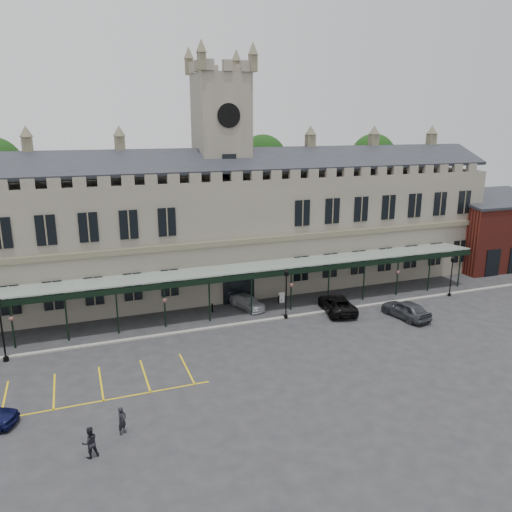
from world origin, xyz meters
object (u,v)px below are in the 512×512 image
object	(u,v)px
sign_board	(282,298)
person_a	(122,421)
traffic_cone	(399,312)
lamp_post_left	(1,323)
lamp_post_mid	(286,289)
lamp_post_right	(452,272)
clock_tower	(222,165)
car_taxi	(247,302)
person_b	(90,442)
station_building	(223,229)
car_right_a	(406,309)
car_van	(337,304)

from	to	relation	value
sign_board	person_a	size ratio (longest dim) A/B	0.65
traffic_cone	sign_board	world-z (taller)	sign_board
lamp_post_left	person_a	bearing A→B (deg)	-59.67
lamp_post_mid	lamp_post_right	size ratio (longest dim) A/B	1.11
clock_tower	person_a	bearing A→B (deg)	-119.38
car_taxi	person_b	world-z (taller)	person_b
lamp_post_right	sign_board	distance (m)	17.71
clock_tower	lamp_post_mid	distance (m)	15.02
person_a	traffic_cone	bearing A→B (deg)	-23.47
station_building	lamp_post_mid	distance (m)	11.46
lamp_post_left	car_right_a	world-z (taller)	lamp_post_left
sign_board	person_b	world-z (taller)	person_b
lamp_post_mid	traffic_cone	bearing A→B (deg)	-17.01
station_building	person_b	size ratio (longest dim) A/B	34.02
station_building	car_right_a	xyz separation A→B (m)	(13.00, -14.28, -5.64)
person_a	clock_tower	bearing A→B (deg)	16.57
station_building	clock_tower	distance (m)	6.64
lamp_post_left	car_taxi	distance (m)	21.24
lamp_post_left	car_van	bearing A→B (deg)	0.64
traffic_cone	lamp_post_left	bearing A→B (deg)	175.49
sign_board	car_right_a	bearing A→B (deg)	-40.32
clock_tower	traffic_cone	bearing A→B (deg)	-47.04
clock_tower	lamp_post_mid	bearing A→B (deg)	-75.84
clock_tower	person_a	world-z (taller)	clock_tower
station_building	car_taxi	bearing A→B (deg)	-87.94
car_right_a	traffic_cone	bearing A→B (deg)	-79.67
traffic_cone	lamp_post_mid	bearing A→B (deg)	162.99
traffic_cone	car_van	bearing A→B (deg)	148.90
car_right_a	person_b	bearing A→B (deg)	11.21
lamp_post_right	sign_board	world-z (taller)	lamp_post_right
lamp_post_right	car_van	distance (m)	13.24
station_building	car_taxi	size ratio (longest dim) A/B	13.86
lamp_post_right	car_right_a	world-z (taller)	lamp_post_right
station_building	sign_board	bearing A→B (deg)	-59.33
car_van	lamp_post_mid	bearing A→B (deg)	9.56
car_right_a	person_b	world-z (taller)	person_b
clock_tower	car_right_a	world-z (taller)	clock_tower
traffic_cone	person_a	distance (m)	27.73
car_taxi	car_van	size ratio (longest dim) A/B	0.78
clock_tower	car_van	distance (m)	18.18
sign_board	person_b	bearing A→B (deg)	-136.24
clock_tower	car_taxi	distance (m)	14.26
clock_tower	person_b	distance (m)	31.61
person_a	lamp_post_mid	bearing A→B (deg)	-5.12
car_van	car_right_a	size ratio (longest dim) A/B	1.13
traffic_cone	lamp_post_right	bearing A→B (deg)	18.55
sign_board	station_building	bearing A→B (deg)	120.50
lamp_post_left	person_a	xyz separation A→B (m)	(7.24, -12.37, -2.23)
sign_board	car_right_a	distance (m)	11.86
lamp_post_mid	sign_board	size ratio (longest dim) A/B	4.38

